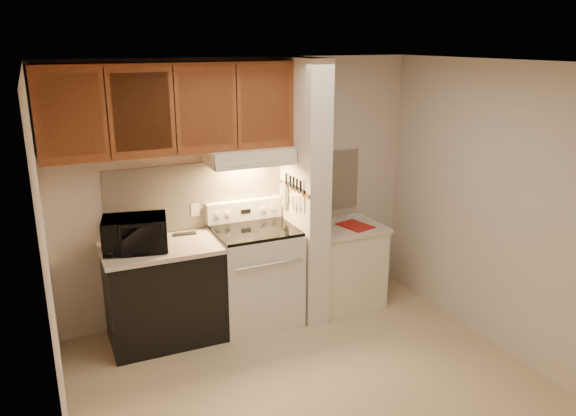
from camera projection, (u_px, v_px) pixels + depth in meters
floor at (308, 382)px, 4.53m from camera, size 3.60×3.60×0.00m
ceiling at (312, 63)px, 3.81m from camera, size 3.60×3.60×0.00m
wall_back at (242, 189)px, 5.48m from camera, size 3.60×2.50×0.02m
wall_left at (49, 276)px, 3.47m from camera, size 0.02×3.00×2.50m
wall_right at (495, 208)px, 4.88m from camera, size 0.02×3.00×2.50m
backsplash at (242, 191)px, 5.48m from camera, size 2.60×0.02×0.63m
range_body at (256, 276)px, 5.41m from camera, size 0.76×0.65×0.92m
oven_window at (268, 285)px, 5.12m from camera, size 0.50×0.01×0.30m
oven_handle at (269, 264)px, 5.02m from camera, size 0.65×0.02×0.02m
cooktop at (255, 230)px, 5.27m from camera, size 0.74×0.64×0.03m
range_backguard at (244, 210)px, 5.49m from camera, size 0.76×0.08×0.20m
range_display at (246, 211)px, 5.45m from camera, size 0.10×0.01×0.04m
range_knob_left_outer at (218, 215)px, 5.34m from camera, size 0.05×0.02×0.05m
range_knob_left_inner at (228, 214)px, 5.38m from camera, size 0.05×0.02×0.05m
range_knob_right_inner at (263, 209)px, 5.52m from camera, size 0.05×0.02×0.05m
range_knob_right_outer at (272, 208)px, 5.56m from camera, size 0.05×0.02×0.05m
dishwasher_front at (165, 295)px, 5.08m from camera, size 1.00×0.63×0.87m
left_countertop at (161, 248)px, 4.95m from camera, size 1.04×0.67×0.04m
spoon_rest at (185, 234)px, 5.22m from camera, size 0.22×0.09×0.01m
teal_jar at (161, 232)px, 5.14m from camera, size 0.10×0.10×0.10m
outlet at (195, 210)px, 5.32m from camera, size 0.08×0.01×0.12m
microwave at (135, 234)px, 4.80m from camera, size 0.59×0.45×0.30m
partition_pillar at (304, 192)px, 5.38m from camera, size 0.22×0.70×2.50m
pillar_trim at (293, 188)px, 5.32m from camera, size 0.01×0.70×0.04m
knife_strip at (295, 187)px, 5.26m from camera, size 0.02×0.42×0.04m
knife_blade_a at (301, 202)px, 5.15m from camera, size 0.01×0.03×0.16m
knife_handle_a at (301, 186)px, 5.11m from camera, size 0.02×0.02×0.10m
knife_blade_b at (297, 201)px, 5.22m from camera, size 0.01×0.04×0.18m
knife_handle_b at (297, 184)px, 5.19m from camera, size 0.02×0.02×0.10m
knife_blade_c at (294, 200)px, 5.30m from camera, size 0.01×0.04×0.20m
knife_handle_c at (294, 182)px, 5.25m from camera, size 0.02×0.02×0.10m
knife_blade_d at (290, 196)px, 5.36m from camera, size 0.01×0.04×0.16m
knife_handle_d at (291, 181)px, 5.31m from camera, size 0.02×0.02×0.10m
knife_blade_e at (286, 194)px, 5.44m from camera, size 0.01×0.04×0.18m
knife_handle_e at (286, 178)px, 5.40m from camera, size 0.02×0.02×0.10m
oven_mitt at (285, 195)px, 5.49m from camera, size 0.03×0.10×0.23m
right_cab_base at (344, 266)px, 5.80m from camera, size 0.70×0.60×0.81m
right_countertop at (345, 227)px, 5.68m from camera, size 0.74×0.64×0.04m
red_folder at (355, 226)px, 5.64m from camera, size 0.32×0.39×0.01m
white_box at (355, 216)px, 5.91m from camera, size 0.16×0.13×0.04m
range_hood at (249, 155)px, 5.18m from camera, size 0.78×0.44×0.15m
hood_lip at (257, 165)px, 5.01m from camera, size 0.78×0.04×0.06m
upper_cabinets at (171, 108)px, 4.82m from camera, size 2.18×0.33×0.77m
cab_door_a at (71, 116)px, 4.36m from camera, size 0.46×0.01×0.63m
cab_gap_a at (107, 114)px, 4.46m from camera, size 0.01×0.01×0.73m
cab_door_b at (142, 112)px, 4.57m from camera, size 0.46×0.01×0.63m
cab_gap_b at (175, 110)px, 4.68m from camera, size 0.01×0.01×0.73m
cab_door_c at (207, 109)px, 4.78m from camera, size 0.46×0.01×0.63m
cab_gap_c at (237, 107)px, 4.89m from camera, size 0.01×0.01×0.73m
cab_door_d at (266, 106)px, 5.00m from camera, size 0.46×0.01×0.63m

